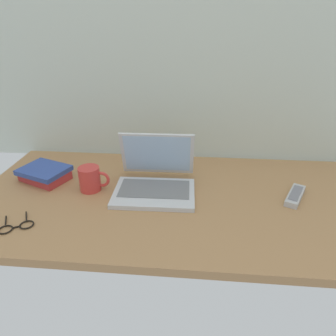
% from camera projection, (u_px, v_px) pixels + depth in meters
% --- Properties ---
extents(desk, '(1.60, 0.76, 0.03)m').
position_uv_depth(desk, '(182.00, 200.00, 1.18)').
color(desk, '#A87A4C').
rests_on(desk, ground).
extents(laptop, '(0.31, 0.29, 0.21)m').
position_uv_depth(laptop, '(155.00, 179.00, 1.20)').
color(laptop, silver).
rests_on(laptop, desk).
extents(coffee_mug, '(0.12, 0.08, 0.10)m').
position_uv_depth(coffee_mug, '(90.00, 179.00, 1.20)').
color(coffee_mug, red).
rests_on(coffee_mug, desk).
extents(remote_control_near, '(0.11, 0.16, 0.02)m').
position_uv_depth(remote_control_near, '(295.00, 196.00, 1.15)').
color(remote_control_near, '#B7B7B7').
rests_on(remote_control_near, desk).
extents(eyeglasses, '(0.13, 0.13, 0.01)m').
position_uv_depth(eyeglasses, '(16.00, 226.00, 1.00)').
color(eyeglasses, black).
rests_on(eyeglasses, desk).
extents(book_stack, '(0.23, 0.20, 0.06)m').
position_uv_depth(book_stack, '(45.00, 174.00, 1.28)').
color(book_stack, '#B23333').
rests_on(book_stack, desk).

